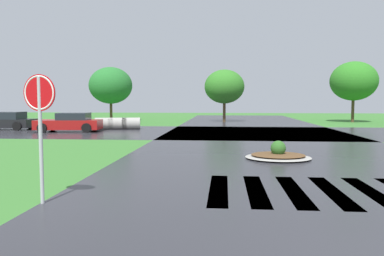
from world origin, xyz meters
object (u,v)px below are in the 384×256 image
object	(u,v)px
median_island	(278,155)
car_dark_suv	(7,121)
drainage_pipe_stack	(118,123)
stop_sign	(40,108)
car_silver_hatch	(70,123)

from	to	relation	value
median_island	car_dark_suv	world-z (taller)	car_dark_suv
drainage_pipe_stack	median_island	bearing A→B (deg)	-53.27
stop_sign	car_silver_hatch	xyz separation A→B (m)	(-6.85, 17.53, -1.41)
median_island	car_silver_hatch	bearing A→B (deg)	139.04
car_silver_hatch	drainage_pipe_stack	world-z (taller)	car_silver_hatch
stop_sign	median_island	world-z (taller)	stop_sign
car_silver_hatch	drainage_pipe_stack	size ratio (longest dim) A/B	1.32
car_dark_suv	car_silver_hatch	xyz separation A→B (m)	(5.41, -1.40, 0.01)
median_island	drainage_pipe_stack	size ratio (longest dim) A/B	0.71
median_island	car_dark_suv	xyz separation A→B (m)	(-18.07, 12.38, 0.47)
stop_sign	car_dark_suv	bearing A→B (deg)	133.93
stop_sign	car_silver_hatch	distance (m)	18.88
car_dark_suv	car_silver_hatch	size ratio (longest dim) A/B	0.91
car_silver_hatch	car_dark_suv	bearing A→B (deg)	-20.00
median_island	drainage_pipe_stack	xyz separation A→B (m)	(-9.95, 13.33, 0.29)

